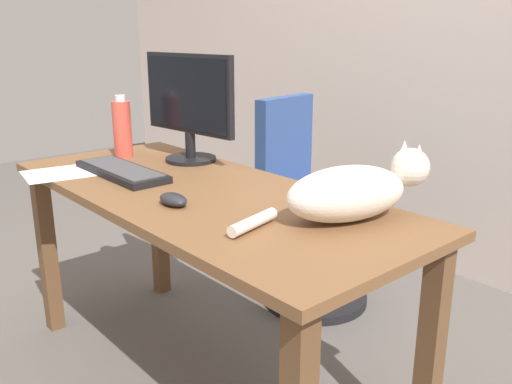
% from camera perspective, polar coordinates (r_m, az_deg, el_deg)
% --- Properties ---
extents(ground_plane, '(8.00, 8.00, 0.00)m').
position_cam_1_polar(ground_plane, '(2.09, -5.31, -18.97)').
color(ground_plane, '#59544F').
extents(back_wall, '(6.00, 0.04, 2.60)m').
position_cam_1_polar(back_wall, '(2.87, 20.63, 17.28)').
color(back_wall, beige).
rests_on(back_wall, ground_plane).
extents(desk, '(1.56, 0.65, 0.72)m').
position_cam_1_polar(desk, '(1.81, -5.82, -2.92)').
color(desk, brown).
rests_on(desk, ground_plane).
extents(office_chair, '(0.48, 0.48, 0.93)m').
position_cam_1_polar(office_chair, '(2.48, 5.43, -2.50)').
color(office_chair, black).
rests_on(office_chair, ground_plane).
extents(monitor, '(0.48, 0.20, 0.42)m').
position_cam_1_polar(monitor, '(2.14, -7.07, 9.17)').
color(monitor, black).
rests_on(monitor, desk).
extents(keyboard, '(0.44, 0.15, 0.03)m').
position_cam_1_polar(keyboard, '(2.01, -13.90, 2.14)').
color(keyboard, black).
rests_on(keyboard, desk).
extents(cat, '(0.28, 0.59, 0.20)m').
position_cam_1_polar(cat, '(1.50, 10.17, 0.18)').
color(cat, silver).
rests_on(cat, desk).
extents(computer_mouse, '(0.11, 0.06, 0.04)m').
position_cam_1_polar(computer_mouse, '(1.62, -8.65, -0.77)').
color(computer_mouse, '#232328').
rests_on(computer_mouse, desk).
extents(paper_sheet, '(0.26, 0.33, 0.00)m').
position_cam_1_polar(paper_sheet, '(2.10, -19.17, 1.96)').
color(paper_sheet, white).
rests_on(paper_sheet, desk).
extents(water_bottle, '(0.07, 0.07, 0.25)m').
position_cam_1_polar(water_bottle, '(2.28, -13.83, 6.49)').
color(water_bottle, '#D84C3D').
rests_on(water_bottle, desk).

